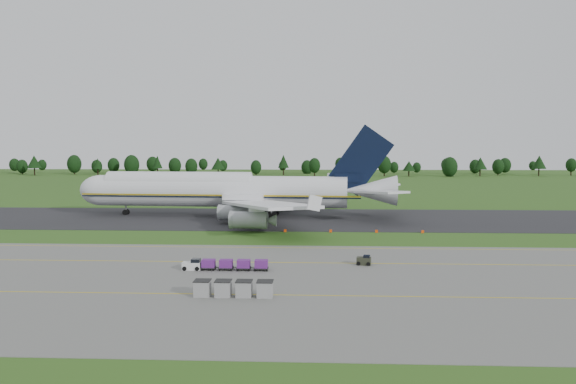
{
  "coord_description": "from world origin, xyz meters",
  "views": [
    {
      "loc": [
        7.42,
        -103.44,
        17.28
      ],
      "look_at": [
        2.53,
        2.0,
        8.51
      ],
      "focal_mm": 35.0,
      "sensor_mm": 36.0,
      "label": 1
    }
  ],
  "objects_px": {
    "utility_cart": "(364,261)",
    "uld_row": "(234,288)",
    "aircraft": "(227,190)",
    "edge_markers": "(354,231)",
    "baggage_train": "(224,265)"
  },
  "relations": [
    {
      "from": "aircraft",
      "to": "uld_row",
      "type": "height_order",
      "value": "aircraft"
    },
    {
      "from": "utility_cart",
      "to": "uld_row",
      "type": "distance_m",
      "value": 24.17
    },
    {
      "from": "utility_cart",
      "to": "uld_row",
      "type": "height_order",
      "value": "uld_row"
    },
    {
      "from": "edge_markers",
      "to": "utility_cart",
      "type": "bearing_deg",
      "value": -91.22
    },
    {
      "from": "utility_cart",
      "to": "baggage_train",
      "type": "bearing_deg",
      "value": -167.63
    },
    {
      "from": "baggage_train",
      "to": "edge_markers",
      "type": "distance_m",
      "value": 40.23
    },
    {
      "from": "utility_cart",
      "to": "edge_markers",
      "type": "xyz_separation_m",
      "value": [
        0.65,
        30.42,
        -0.33
      ]
    },
    {
      "from": "baggage_train",
      "to": "edge_markers",
      "type": "height_order",
      "value": "baggage_train"
    },
    {
      "from": "aircraft",
      "to": "edge_markers",
      "type": "bearing_deg",
      "value": -40.2
    },
    {
      "from": "uld_row",
      "to": "baggage_train",
      "type": "bearing_deg",
      "value": 103.68
    },
    {
      "from": "baggage_train",
      "to": "utility_cart",
      "type": "height_order",
      "value": "baggage_train"
    },
    {
      "from": "edge_markers",
      "to": "baggage_train",
      "type": "bearing_deg",
      "value": -120.31
    },
    {
      "from": "utility_cart",
      "to": "uld_row",
      "type": "bearing_deg",
      "value": -132.67
    },
    {
      "from": "aircraft",
      "to": "edge_markers",
      "type": "height_order",
      "value": "aircraft"
    },
    {
      "from": "aircraft",
      "to": "baggage_train",
      "type": "xyz_separation_m",
      "value": [
        8.77,
        -59.3,
        -5.51
      ]
    }
  ]
}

